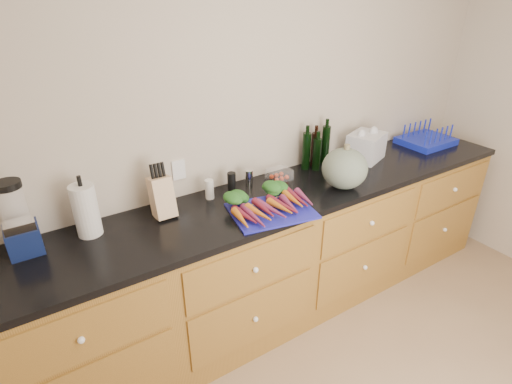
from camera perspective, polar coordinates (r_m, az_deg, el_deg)
wall_back at (r=2.64m, az=0.62°, el=9.85°), size 4.10×0.05×2.60m
cabinets at (r=2.78m, az=4.29°, el=-8.90°), size 3.60×0.64×0.90m
countertop at (r=2.54m, az=4.59°, el=-0.25°), size 3.64×0.62×0.04m
cutting_board at (r=2.29m, az=2.23°, el=-2.70°), size 0.52×0.43×0.01m
carrots at (r=2.30m, az=1.61°, el=-1.53°), size 0.46×0.34×0.07m
squash at (r=2.58m, az=12.54°, el=3.30°), size 0.29×0.29×0.26m
blender_appliance at (r=2.17m, az=-30.79°, el=-3.79°), size 0.15×0.15×0.38m
paper_towel at (r=2.20m, az=-23.13°, el=-2.44°), size 0.12×0.12×0.28m
knife_block at (r=2.27m, az=-13.29°, el=-0.69°), size 0.11×0.11×0.23m
grinder_salt at (r=2.42m, az=-6.66°, el=0.39°), size 0.05×0.05×0.12m
grinder_pepper at (r=2.48m, az=-3.50°, el=1.36°), size 0.05×0.05×0.13m
canister_chrome at (r=2.54m, az=-1.02°, el=1.90°), size 0.05×0.05×0.12m
tomato_box at (r=2.66m, az=3.33°, el=2.49°), size 0.15×0.12×0.07m
bottles at (r=2.86m, az=8.58°, el=5.99°), size 0.23×0.12×0.28m
grocery_bag at (r=3.08m, az=15.43°, el=6.29°), size 0.33×0.30×0.20m
dish_rack at (r=3.58m, az=23.13°, el=6.95°), size 0.41×0.33×0.16m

